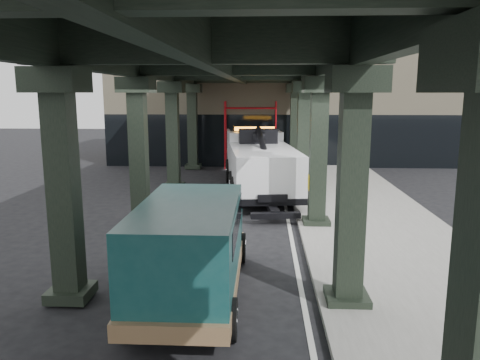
# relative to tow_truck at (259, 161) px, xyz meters

# --- Properties ---
(ground) EXTENTS (90.00, 90.00, 0.00)m
(ground) POSITION_rel_tow_truck_xyz_m (-0.58, -7.56, -1.46)
(ground) COLOR black
(ground) RESTS_ON ground
(sidewalk) EXTENTS (5.00, 40.00, 0.15)m
(sidewalk) POSITION_rel_tow_truck_xyz_m (3.92, -5.56, -1.39)
(sidewalk) COLOR gray
(sidewalk) RESTS_ON ground
(lane_stripe) EXTENTS (0.12, 38.00, 0.01)m
(lane_stripe) POSITION_rel_tow_truck_xyz_m (1.12, -5.56, -1.46)
(lane_stripe) COLOR silver
(lane_stripe) RESTS_ON ground
(viaduct) EXTENTS (7.40, 32.00, 6.40)m
(viaduct) POSITION_rel_tow_truck_xyz_m (-0.98, -5.56, 4.00)
(viaduct) COLOR black
(viaduct) RESTS_ON ground
(building) EXTENTS (22.00, 10.00, 8.00)m
(building) POSITION_rel_tow_truck_xyz_m (1.42, 12.44, 2.54)
(building) COLOR #C6B793
(building) RESTS_ON ground
(scaffolding) EXTENTS (3.08, 0.88, 4.00)m
(scaffolding) POSITION_rel_tow_truck_xyz_m (-0.58, 7.08, 0.64)
(scaffolding) COLOR red
(scaffolding) RESTS_ON ground
(tow_truck) EXTENTS (3.60, 9.38, 3.00)m
(tow_truck) POSITION_rel_tow_truck_xyz_m (0.00, 0.00, 0.00)
(tow_truck) COLOR black
(tow_truck) RESTS_ON ground
(towed_van) EXTENTS (2.23, 5.51, 2.23)m
(towed_van) POSITION_rel_tow_truck_xyz_m (-1.34, -11.31, -0.27)
(towed_van) COLOR #134545
(towed_van) RESTS_ON ground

